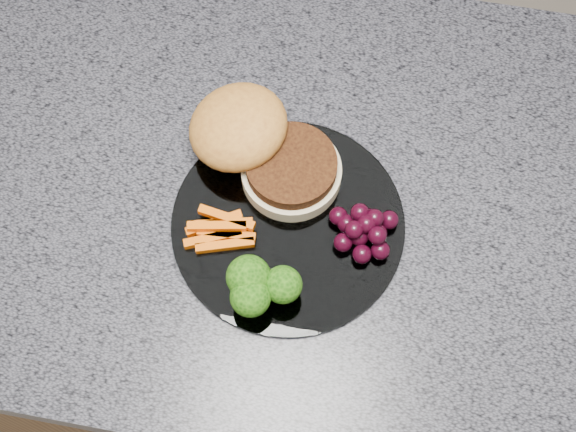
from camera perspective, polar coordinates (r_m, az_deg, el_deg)
The scene contains 7 objects.
island_cabinet at distance 1.35m, azimuth -0.77°, elevation -6.27°, with size 1.20×0.60×0.86m, color brown.
countertop at distance 0.93m, azimuth -1.12°, elevation 1.79°, with size 1.20×0.60×0.04m, color #4C4C56.
plate at distance 0.89m, azimuth 0.00°, elevation -0.58°, with size 0.26×0.26×0.01m, color white.
burger at distance 0.90m, azimuth -2.21°, elevation 5.12°, with size 0.19×0.16×0.06m.
carrot_sticks at distance 0.88m, azimuth -4.81°, elevation -1.00°, with size 0.08×0.06×0.02m.
broccoli at distance 0.83m, azimuth -2.11°, elevation -4.97°, with size 0.08×0.07×0.06m.
grape_bunch at distance 0.87m, azimuth 5.43°, elevation -0.97°, with size 0.08×0.07×0.04m.
Camera 1 is at (0.09, -0.38, 1.73)m, focal length 50.00 mm.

